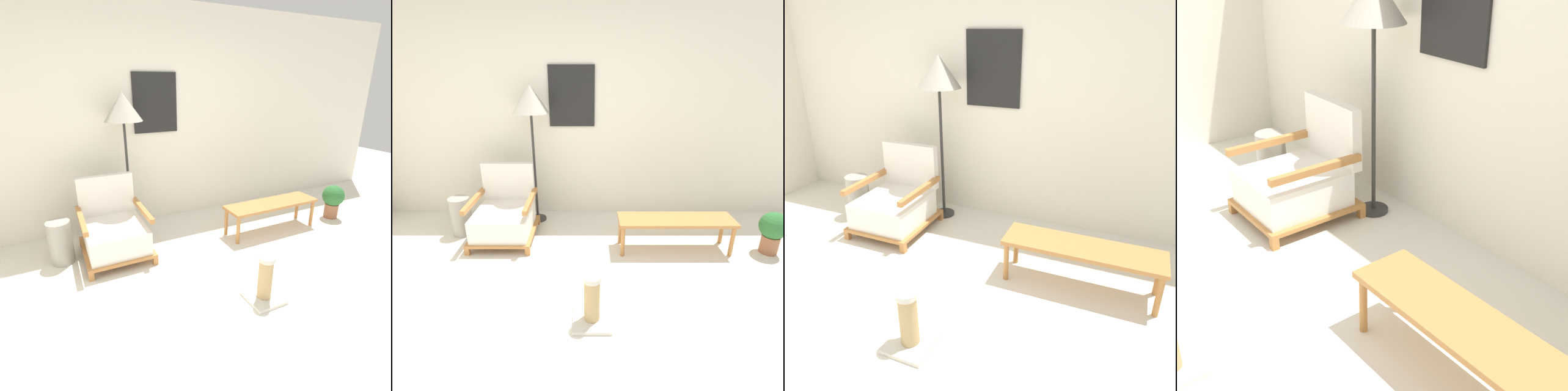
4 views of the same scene
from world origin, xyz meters
TOP-DOWN VIEW (x-y plane):
  - ground_plane at (0.00, 0.00)m, footprint 14.00×14.00m
  - wall_back at (0.00, 2.27)m, footprint 8.00×0.09m
  - armchair at (-0.74, 1.52)m, footprint 0.70×0.77m
  - floor_lamp at (-0.44, 1.97)m, footprint 0.44×0.44m
  - coffee_table at (1.17, 1.23)m, footprint 1.23×0.35m
  - vase at (-1.28, 1.58)m, footprint 0.24×0.24m
  - potted_plant at (2.19, 1.17)m, footprint 0.29×0.29m
  - scratching_post at (0.26, 0.17)m, footprint 0.30×0.30m

SIDE VIEW (x-z plane):
  - ground_plane at x=0.00m, z-range 0.00..0.00m
  - scratching_post at x=0.26m, z-range -0.05..0.38m
  - vase at x=-1.28m, z-range 0.00..0.46m
  - potted_plant at x=2.19m, z-range 0.04..0.51m
  - armchair at x=-0.74m, z-range -0.13..0.69m
  - coffee_table at x=1.17m, z-range 0.14..0.52m
  - wall_back at x=0.00m, z-range 0.00..2.70m
  - floor_lamp at x=-0.44m, z-range 0.64..2.34m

